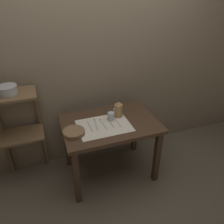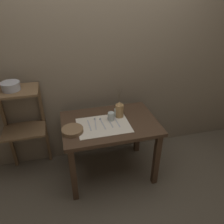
{
  "view_description": "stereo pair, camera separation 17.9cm",
  "coord_description": "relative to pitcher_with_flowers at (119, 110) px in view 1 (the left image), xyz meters",
  "views": [
    {
      "loc": [
        -0.64,
        -1.89,
        2.0
      ],
      "look_at": [
        0.03,
        0.0,
        0.84
      ],
      "focal_mm": 35.0,
      "sensor_mm": 36.0,
      "label": 1
    },
    {
      "loc": [
        -0.47,
        -1.94,
        2.0
      ],
      "look_at": [
        0.03,
        0.0,
        0.84
      ],
      "focal_mm": 35.0,
      "sensor_mm": 36.0,
      "label": 2
    }
  ],
  "objects": [
    {
      "name": "fork_outer",
      "position": [
        -0.36,
        -0.1,
        -0.08
      ],
      "size": [
        0.02,
        0.21,
        0.0
      ],
      "color": "#A8A8AD",
      "rests_on": "wooden_table"
    },
    {
      "name": "wooden_shelf_unit",
      "position": [
        -1.06,
        0.21,
        -0.05
      ],
      "size": [
        0.46,
        0.34,
        1.1
      ],
      "color": "brown",
      "rests_on": "ground_plane"
    },
    {
      "name": "knife_center",
      "position": [
        -0.06,
        -0.11,
        -0.08
      ],
      "size": [
        0.02,
        0.21,
        0.0
      ],
      "color": "#A8A8AD",
      "rests_on": "wooden_table"
    },
    {
      "name": "wooden_bowl",
      "position": [
        -0.54,
        -0.17,
        -0.07
      ],
      "size": [
        0.22,
        0.22,
        0.04
      ],
      "color": "brown",
      "rests_on": "wooden_table"
    },
    {
      "name": "glass_tumbler_far",
      "position": [
        -0.02,
        0.02,
        -0.04
      ],
      "size": [
        0.07,
        0.07,
        0.09
      ],
      "color": "#B7C1BC",
      "rests_on": "wooden_table"
    },
    {
      "name": "fork_inner",
      "position": [
        -0.13,
        -0.1,
        -0.08
      ],
      "size": [
        0.03,
        0.21,
        0.0
      ],
      "color": "#A8A8AD",
      "rests_on": "wooden_table"
    },
    {
      "name": "stone_wall_back",
      "position": [
        -0.13,
        0.39,
        0.39
      ],
      "size": [
        7.0,
        0.06,
        2.4
      ],
      "color": "#7A6B56",
      "rests_on": "ground_plane"
    },
    {
      "name": "glass_tumbler_near",
      "position": [
        -0.11,
        -0.05,
        -0.04
      ],
      "size": [
        0.07,
        0.07,
        0.09
      ],
      "color": "#B7C1BC",
      "rests_on": "wooden_table"
    },
    {
      "name": "linen_cloth",
      "position": [
        -0.21,
        -0.13,
        -0.09
      ],
      "size": [
        0.55,
        0.4,
        0.0
      ],
      "color": "beige",
      "rests_on": "wooden_table"
    },
    {
      "name": "spoon_inner",
      "position": [
        -0.28,
        -0.03,
        -0.08
      ],
      "size": [
        0.04,
        0.22,
        0.02
      ],
      "color": "#A8A8AD",
      "rests_on": "wooden_table"
    },
    {
      "name": "ground_plane",
      "position": [
        -0.13,
        -0.08,
        -0.81
      ],
      "size": [
        12.0,
        12.0,
        0.0
      ],
      "primitive_type": "plane",
      "color": "brown"
    },
    {
      "name": "metal_pot_large",
      "position": [
        -1.08,
        0.17,
        0.33
      ],
      "size": [
        0.19,
        0.19,
        0.08
      ],
      "color": "#A8A8AD",
      "rests_on": "wooden_shelf_unit"
    },
    {
      "name": "pitcher_with_flowers",
      "position": [
        0.0,
        0.0,
        0.0
      ],
      "size": [
        0.09,
        0.09,
        0.38
      ],
      "color": "#A87F4C",
      "rests_on": "wooden_table"
    },
    {
      "name": "wooden_table",
      "position": [
        -0.13,
        -0.08,
        -0.2
      ],
      "size": [
        1.03,
        0.72,
        0.72
      ],
      "color": "#422D1E",
      "rests_on": "ground_plane"
    },
    {
      "name": "spoon_outer",
      "position": [
        -0.22,
        -0.05,
        -0.08
      ],
      "size": [
        0.03,
        0.22,
        0.02
      ],
      "color": "#A8A8AD",
      "rests_on": "wooden_table"
    }
  ]
}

